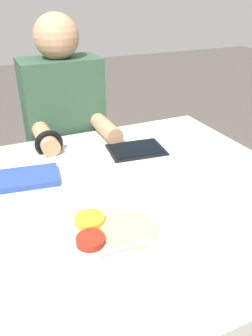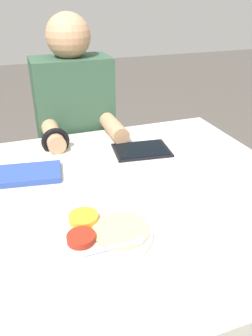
{
  "view_description": "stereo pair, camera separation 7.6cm",
  "coord_description": "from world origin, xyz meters",
  "px_view_note": "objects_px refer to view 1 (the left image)",
  "views": [
    {
      "loc": [
        -0.31,
        -0.78,
        1.27
      ],
      "look_at": [
        0.07,
        0.04,
        0.78
      ],
      "focal_mm": 35.0,
      "sensor_mm": 36.0,
      "label": 1
    },
    {
      "loc": [
        -0.24,
        -0.81,
        1.27
      ],
      "look_at": [
        0.07,
        0.04,
        0.78
      ],
      "focal_mm": 35.0,
      "sensor_mm": 36.0,
      "label": 2
    }
  ],
  "objects_px": {
    "thali_tray": "(109,232)",
    "tablet_device": "(136,150)",
    "person_diner": "(68,154)",
    "red_notebook": "(27,178)"
  },
  "relations": [
    {
      "from": "thali_tray",
      "to": "person_diner",
      "type": "xyz_separation_m",
      "value": [
        0.1,
        0.8,
        -0.16
      ]
    },
    {
      "from": "tablet_device",
      "to": "person_diner",
      "type": "relative_size",
      "value": 0.19
    },
    {
      "from": "thali_tray",
      "to": "tablet_device",
      "type": "relative_size",
      "value": 1.13
    },
    {
      "from": "thali_tray",
      "to": "tablet_device",
      "type": "xyz_separation_m",
      "value": [
        0.28,
        0.42,
        -0.0
      ]
    },
    {
      "from": "thali_tray",
      "to": "red_notebook",
      "type": "height_order",
      "value": "thali_tray"
    },
    {
      "from": "red_notebook",
      "to": "tablet_device",
      "type": "xyz_separation_m",
      "value": [
        0.43,
        0.06,
        -0.0
      ]
    },
    {
      "from": "thali_tray",
      "to": "tablet_device",
      "type": "height_order",
      "value": "thali_tray"
    },
    {
      "from": "thali_tray",
      "to": "person_diner",
      "type": "distance_m",
      "value": 0.83
    },
    {
      "from": "thali_tray",
      "to": "tablet_device",
      "type": "bearing_deg",
      "value": 56.38
    },
    {
      "from": "red_notebook",
      "to": "person_diner",
      "type": "xyz_separation_m",
      "value": [
        0.25,
        0.44,
        -0.16
      ]
    }
  ]
}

